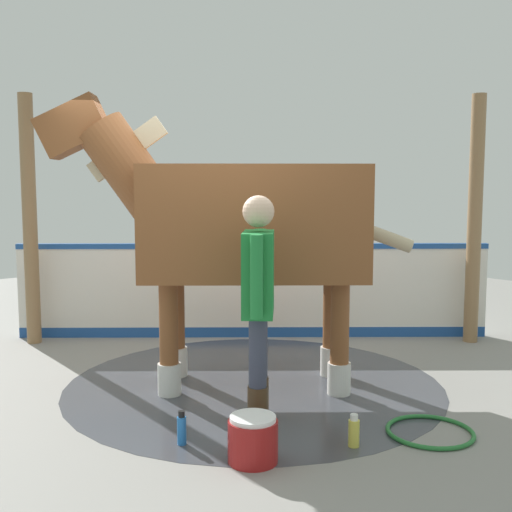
# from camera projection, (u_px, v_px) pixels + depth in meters

# --- Properties ---
(ground_plane) EXTENTS (16.00, 16.00, 0.02)m
(ground_plane) POSITION_uv_depth(u_px,v_px,m) (225.00, 386.00, 5.62)
(ground_plane) COLOR gray
(wet_patch) EXTENTS (3.38, 3.38, 0.00)m
(wet_patch) POSITION_uv_depth(u_px,v_px,m) (254.00, 384.00, 5.63)
(wet_patch) COLOR #42444C
(wet_patch) RESTS_ON ground
(barrier_wall) EXTENTS (3.57, 4.33, 1.12)m
(barrier_wall) POSITION_uv_depth(u_px,v_px,m) (253.00, 294.00, 7.38)
(barrier_wall) COLOR white
(barrier_wall) RESTS_ON ground
(roof_post_near) EXTENTS (0.16, 0.16, 2.81)m
(roof_post_near) POSITION_uv_depth(u_px,v_px,m) (30.00, 220.00, 7.01)
(roof_post_near) COLOR olive
(roof_post_near) RESTS_ON ground
(roof_post_far) EXTENTS (0.16, 0.16, 2.81)m
(roof_post_far) POSITION_uv_depth(u_px,v_px,m) (475.00, 220.00, 7.06)
(roof_post_far) COLOR olive
(roof_post_far) RESTS_ON ground
(horse) EXTENTS (2.29, 2.67, 2.57)m
(horse) POSITION_uv_depth(u_px,v_px,m) (241.00, 223.00, 5.47)
(horse) COLOR brown
(horse) RESTS_ON ground
(handler) EXTENTS (0.53, 0.50, 1.72)m
(handler) POSITION_uv_depth(u_px,v_px,m) (258.00, 295.00, 4.54)
(handler) COLOR #47331E
(handler) RESTS_ON ground
(wash_bucket) EXTENTS (0.33, 0.33, 0.31)m
(wash_bucket) POSITION_uv_depth(u_px,v_px,m) (253.00, 439.00, 4.03)
(wash_bucket) COLOR maroon
(wash_bucket) RESTS_ON ground
(bottle_shampoo) EXTENTS (0.08, 0.08, 0.23)m
(bottle_shampoo) POSITION_uv_depth(u_px,v_px,m) (354.00, 432.00, 4.27)
(bottle_shampoo) COLOR #D8CC4C
(bottle_shampoo) RESTS_ON ground
(bottle_spray) EXTENTS (0.06, 0.06, 0.24)m
(bottle_spray) POSITION_uv_depth(u_px,v_px,m) (182.00, 429.00, 4.31)
(bottle_spray) COLOR blue
(bottle_spray) RESTS_ON ground
(hose_coil) EXTENTS (0.63, 0.63, 0.03)m
(hose_coil) POSITION_uv_depth(u_px,v_px,m) (430.00, 431.00, 4.50)
(hose_coil) COLOR #267233
(hose_coil) RESTS_ON ground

